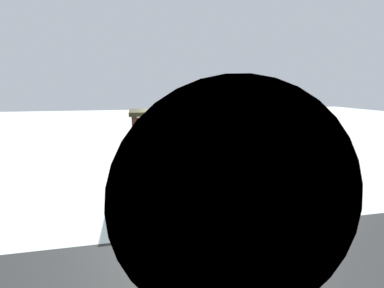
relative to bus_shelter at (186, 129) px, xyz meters
name	(u,v)px	position (x,y,z in m)	size (l,w,h in m)	color
ground_plane	(184,182)	(-0.10, -0.20, -1.68)	(60.00, 60.00, 0.00)	white
bus_shelter	(186,129)	(0.00, 0.00, 0.00)	(3.23, 1.43, 2.32)	#402217
bench_left_inside	(162,170)	(-0.78, 0.11, -1.34)	(1.25, 0.37, 0.73)	#482829
bench_center_inside	(202,167)	(0.57, 0.10, -1.32)	(1.25, 0.41, 0.78)	brown
person_walking	(262,190)	(0.87, -3.63, -0.72)	(0.60, 0.50, 1.64)	#3D4059
dog	(260,202)	(1.11, -3.13, -1.22)	(0.83, 0.79, 0.66)	gray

